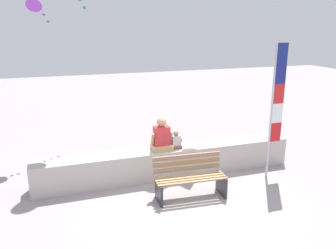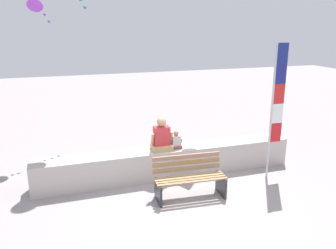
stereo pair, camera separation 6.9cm
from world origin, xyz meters
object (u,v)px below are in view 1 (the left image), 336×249
object	(u,v)px
flag_banner	(276,102)
person_child	(176,141)
park_bench	(190,179)
person_adult	(162,137)
kite_purple	(35,1)

from	to	relation	value
flag_banner	person_child	bearing A→B (deg)	159.53
park_bench	flag_banner	distance (m)	2.70
person_adult	flag_banner	world-z (taller)	flag_banner
person_adult	person_child	size ratio (longest dim) A/B	1.83
park_bench	kite_purple	size ratio (longest dim) A/B	1.78
person_child	flag_banner	distance (m)	2.50
flag_banner	kite_purple	bearing A→B (deg)	142.49
person_adult	person_child	world-z (taller)	person_adult
person_child	person_adult	bearing A→B (deg)	-179.93
person_child	kite_purple	world-z (taller)	kite_purple
person_child	kite_purple	bearing A→B (deg)	133.38
person_adult	park_bench	bearing A→B (deg)	-77.19
park_bench	person_child	xyz separation A→B (m)	(0.10, 1.15, 0.46)
person_child	flag_banner	world-z (taller)	flag_banner
park_bench	kite_purple	world-z (taller)	kite_purple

